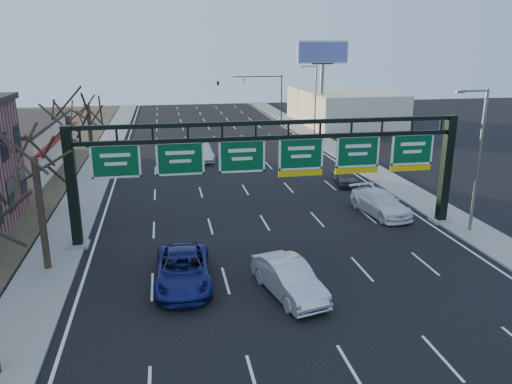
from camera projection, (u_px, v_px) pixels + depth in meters
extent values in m
plane|color=black|center=(306.00, 292.00, 24.12)|extent=(160.00, 160.00, 0.00)
cube|color=gray|center=(87.00, 190.00, 40.69)|extent=(3.00, 120.00, 0.12)
cube|color=gray|center=(381.00, 176.00, 45.19)|extent=(3.00, 120.00, 0.12)
cube|color=white|center=(242.00, 183.00, 42.96)|extent=(21.60, 120.00, 0.01)
cube|color=black|center=(72.00, 188.00, 28.57)|extent=(0.55, 0.55, 7.20)
cube|color=gray|center=(78.00, 245.00, 29.57)|extent=(1.20, 1.20, 0.20)
cube|color=black|center=(446.00, 170.00, 32.68)|extent=(0.55, 0.55, 7.20)
cube|color=gray|center=(440.00, 220.00, 33.68)|extent=(1.20, 1.20, 0.20)
cube|color=black|center=(272.00, 123.00, 29.64)|extent=(23.40, 0.25, 0.25)
cube|color=black|center=(272.00, 138.00, 29.90)|extent=(23.40, 0.25, 0.25)
cube|color=#054F26|center=(116.00, 161.00, 28.59)|extent=(2.80, 0.10, 2.00)
cube|color=#054F26|center=(180.00, 158.00, 29.23)|extent=(2.80, 0.10, 2.00)
cube|color=#054F26|center=(242.00, 156.00, 29.88)|extent=(2.80, 0.10, 2.00)
cube|color=#054F26|center=(301.00, 154.00, 30.52)|extent=(2.80, 0.10, 2.00)
cube|color=yellow|center=(300.00, 173.00, 30.87)|extent=(2.80, 0.10, 0.40)
cube|color=#054F26|center=(358.00, 151.00, 31.17)|extent=(2.80, 0.10, 2.00)
cube|color=yellow|center=(356.00, 170.00, 31.52)|extent=(2.80, 0.10, 0.40)
cube|color=#054F26|center=(412.00, 149.00, 31.81)|extent=(2.80, 0.10, 2.00)
cube|color=yellow|center=(410.00, 168.00, 32.16)|extent=(2.80, 0.10, 0.40)
cube|color=beige|center=(2.00, 147.00, 47.03)|extent=(10.00, 18.00, 4.40)
cube|color=#9B120F|center=(58.00, 137.00, 47.70)|extent=(1.20, 18.00, 0.40)
cube|color=beige|center=(343.00, 107.00, 74.03)|extent=(12.00, 20.00, 5.00)
cylinder|color=#2C2418|center=(41.00, 213.00, 25.68)|extent=(0.36, 0.36, 6.08)
cylinder|color=#2C2418|center=(72.00, 163.00, 34.99)|extent=(0.36, 0.36, 6.84)
cylinder|color=#2C2418|center=(91.00, 140.00, 44.47)|extent=(0.36, 0.36, 6.46)
cylinder|color=slate|center=(479.00, 161.00, 30.67)|extent=(0.20, 0.20, 9.00)
cylinder|color=slate|center=(474.00, 89.00, 29.26)|extent=(1.80, 0.12, 0.12)
cube|color=slate|center=(460.00, 90.00, 29.11)|extent=(0.50, 0.22, 0.15)
cylinder|color=slate|center=(315.00, 101.00, 62.70)|extent=(0.20, 0.20, 9.00)
cylinder|color=slate|center=(309.00, 65.00, 61.29)|extent=(1.80, 0.12, 0.12)
cube|color=slate|center=(302.00, 66.00, 61.15)|extent=(0.50, 0.22, 0.15)
cylinder|color=slate|center=(321.00, 98.00, 67.87)|extent=(0.50, 0.50, 9.00)
cube|color=slate|center=(323.00, 64.00, 66.59)|extent=(3.00, 0.30, 0.20)
cube|color=white|center=(323.00, 52.00, 66.16)|extent=(7.00, 0.30, 3.00)
cube|color=#5767AF|center=(324.00, 52.00, 65.97)|extent=(6.60, 0.05, 2.60)
cylinder|color=black|center=(281.00, 98.00, 77.02)|extent=(0.18, 0.18, 7.00)
cylinder|color=black|center=(257.00, 77.00, 75.41)|extent=(7.60, 0.14, 0.14)
imported|color=black|center=(244.00, 82.00, 75.28)|extent=(0.20, 0.20, 1.00)
imported|color=black|center=(218.00, 83.00, 74.58)|extent=(0.54, 0.54, 1.62)
imported|color=navy|center=(183.00, 270.00, 24.70)|extent=(2.93, 5.94, 1.62)
imported|color=silver|center=(289.00, 279.00, 23.67)|extent=(2.92, 5.37, 1.68)
imported|color=white|center=(380.00, 203.00, 35.04)|extent=(3.14, 5.88, 1.62)
imported|color=#424547|center=(345.00, 176.00, 42.59)|extent=(2.23, 4.24, 1.38)
imported|color=silver|center=(201.00, 153.00, 51.15)|extent=(2.33, 5.24, 1.67)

